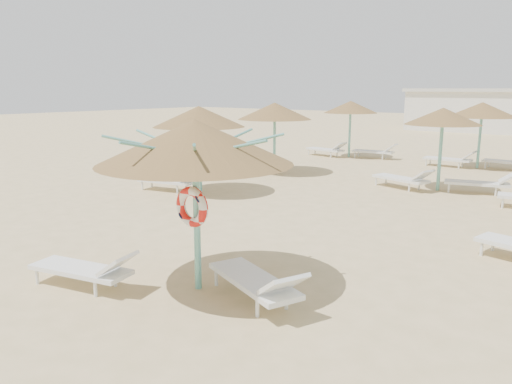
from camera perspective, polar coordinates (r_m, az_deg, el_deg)
The scene contains 6 objects.
ground at distance 8.63m, azimuth -6.27°, elevation -10.30°, with size 120.00×120.00×0.00m, color #D4B681.
main_palapa at distance 7.83m, azimuth -7.00°, elevation 5.60°, with size 3.08×3.08×2.76m.
lounger_main_a at distance 8.73m, azimuth -18.82°, elevation -8.30°, with size 1.98×1.01×0.69m.
lounger_main_b at distance 7.71m, azimuth 0.21°, elevation -10.13°, with size 2.12×1.31×0.74m.
palapa_field at distance 17.44m, azimuth 25.74°, elevation 7.54°, with size 19.55×19.11×2.72m.
service_hut at distance 42.32m, azimuth 22.70°, elevation 8.68°, with size 8.40×4.40×3.25m.
Camera 1 is at (5.67, -5.65, 3.22)m, focal length 35.00 mm.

